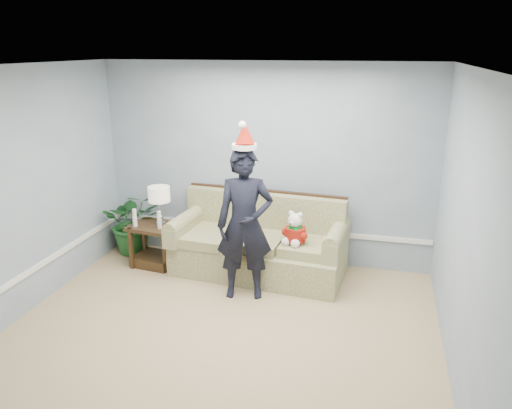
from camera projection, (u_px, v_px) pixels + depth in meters
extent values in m
cube|color=tan|center=(204.00, 360.00, 4.79)|extent=(4.50, 5.00, 0.02)
cube|color=white|center=(194.00, 67.00, 3.97)|extent=(4.50, 5.00, 0.02)
cube|color=#8DA3B5|center=(265.00, 165.00, 6.70)|extent=(4.50, 0.02, 2.70)
cube|color=#8DA3B5|center=(475.00, 253.00, 3.85)|extent=(0.02, 5.00, 2.70)
cube|color=white|center=(264.00, 228.00, 6.95)|extent=(4.48, 0.03, 0.06)
cube|color=white|center=(0.00, 290.00, 5.18)|extent=(0.03, 4.98, 0.06)
cube|color=#4F5D2C|center=(258.00, 259.00, 6.54)|extent=(2.27, 1.13, 0.42)
cube|color=#4F5D2C|center=(207.00, 236.00, 6.57)|extent=(0.71, 0.81, 0.13)
cube|color=#4F5D2C|center=(257.00, 241.00, 6.41)|extent=(0.71, 0.81, 0.13)
cube|color=#4F5D2C|center=(310.00, 246.00, 6.25)|extent=(0.71, 0.81, 0.13)
cube|color=#4F5D2C|center=(265.00, 214.00, 6.72)|extent=(2.21, 0.40, 0.59)
cube|color=black|center=(266.00, 192.00, 6.70)|extent=(2.20, 0.25, 0.05)
cube|color=#4F5D2C|center=(186.00, 228.00, 6.68)|extent=(0.27, 0.96, 0.25)
cube|color=#4F5D2C|center=(337.00, 242.00, 6.21)|extent=(0.27, 0.96, 0.25)
cube|color=#3C2915|center=(153.00, 226.00, 6.71)|extent=(0.66, 0.58, 0.05)
cube|color=#3C2915|center=(155.00, 260.00, 6.85)|extent=(0.60, 0.51, 0.14)
cube|color=#3C2915|center=(131.00, 248.00, 6.67)|extent=(0.05, 0.05, 0.58)
cube|color=#3C2915|center=(165.00, 252.00, 6.55)|extent=(0.05, 0.05, 0.58)
cube|color=#3C2915|center=(144.00, 238.00, 7.02)|extent=(0.05, 0.05, 0.58)
cube|color=#3C2915|center=(176.00, 241.00, 6.91)|extent=(0.05, 0.05, 0.58)
cylinder|color=silver|center=(161.00, 223.00, 6.74)|extent=(0.14, 0.14, 0.03)
sphere|color=silver|center=(160.00, 217.00, 6.71)|extent=(0.08, 0.08, 0.08)
cylinder|color=silver|center=(160.00, 208.00, 6.67)|extent=(0.02, 0.02, 0.29)
cylinder|color=beige|center=(159.00, 194.00, 6.61)|extent=(0.29, 0.29, 0.20)
cylinder|color=silver|center=(135.00, 222.00, 6.63)|extent=(0.06, 0.06, 0.13)
cylinder|color=white|center=(134.00, 213.00, 6.59)|extent=(0.05, 0.05, 0.11)
cylinder|color=silver|center=(160.00, 224.00, 6.55)|extent=(0.06, 0.06, 0.13)
cylinder|color=white|center=(159.00, 215.00, 6.51)|extent=(0.05, 0.05, 0.11)
imported|color=#1B5422|center=(134.00, 222.00, 7.17)|extent=(1.07, 1.03, 0.92)
imported|color=black|center=(245.00, 225.00, 5.77)|extent=(0.74, 0.57, 1.80)
cylinder|color=white|center=(244.00, 146.00, 5.49)|extent=(0.34, 0.34, 0.05)
cone|color=#B21F13|center=(245.00, 133.00, 5.47)|extent=(0.30, 0.35, 0.32)
sphere|color=white|center=(242.00, 125.00, 5.35)|extent=(0.08, 0.08, 0.08)
sphere|color=white|center=(295.00, 234.00, 6.13)|extent=(0.24, 0.24, 0.24)
cylinder|color=#B21F13|center=(295.00, 234.00, 6.13)|extent=(0.33, 0.33, 0.17)
cylinder|color=#126D24|center=(295.00, 227.00, 6.10)|extent=(0.22, 0.22, 0.03)
sphere|color=white|center=(288.00, 243.00, 6.07)|extent=(0.11, 0.11, 0.11)
sphere|color=white|center=(299.00, 244.00, 6.04)|extent=(0.11, 0.11, 0.11)
sphere|color=white|center=(295.00, 220.00, 6.07)|extent=(0.17, 0.17, 0.17)
sphere|color=black|center=(294.00, 224.00, 5.98)|extent=(0.02, 0.02, 0.02)
sphere|color=white|center=(291.00, 214.00, 6.07)|extent=(0.07, 0.07, 0.07)
sphere|color=white|center=(301.00, 215.00, 6.04)|extent=(0.07, 0.07, 0.07)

